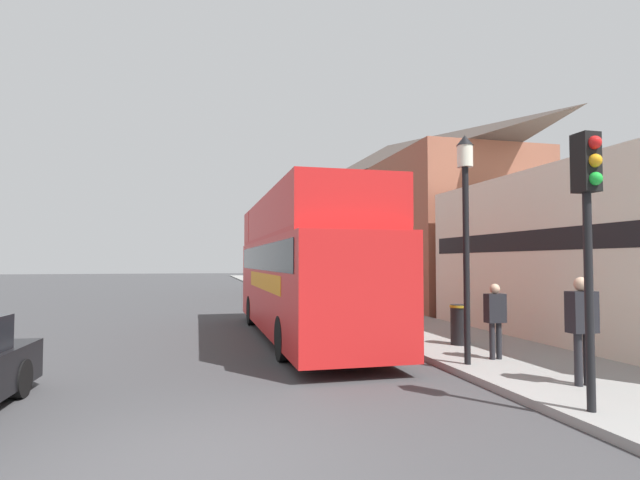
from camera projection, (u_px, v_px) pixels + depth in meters
name	position (u px, v px, depth m)	size (l,w,h in m)	color
ground_plane	(194.00, 305.00, 25.77)	(144.00, 144.00, 0.00)	#3D3D3F
sidewalk	(339.00, 306.00, 24.52)	(3.65, 108.00, 0.14)	gray
pub_white_frontage	(634.00, 257.00, 13.61)	(6.01, 11.56, 4.73)	beige
brick_terrace_rear	(388.00, 221.00, 31.27)	(6.00, 23.44, 9.57)	#935642
tour_bus	(301.00, 275.00, 14.79)	(2.50, 11.09, 4.06)	red
parked_car_ahead_of_bus	(281.00, 295.00, 23.36)	(1.95, 4.02, 1.39)	silver
pedestrian_nearest	(582.00, 320.00, 8.48)	(0.48, 0.26, 1.84)	#232328
pedestrian_second	(495.00, 314.00, 10.76)	(0.42, 0.23, 1.62)	#232328
traffic_signal	(588.00, 207.00, 7.08)	(0.28, 0.42, 3.94)	black
lamp_post_nearest	(466.00, 205.00, 10.34)	(0.35, 0.35, 4.74)	black
lamp_post_second	(344.00, 227.00, 18.84)	(0.35, 0.35, 4.95)	black
lamp_post_third	(301.00, 239.00, 27.36)	(0.35, 0.35, 4.90)	black
litter_bin	(459.00, 323.00, 12.63)	(0.48, 0.48, 1.01)	black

